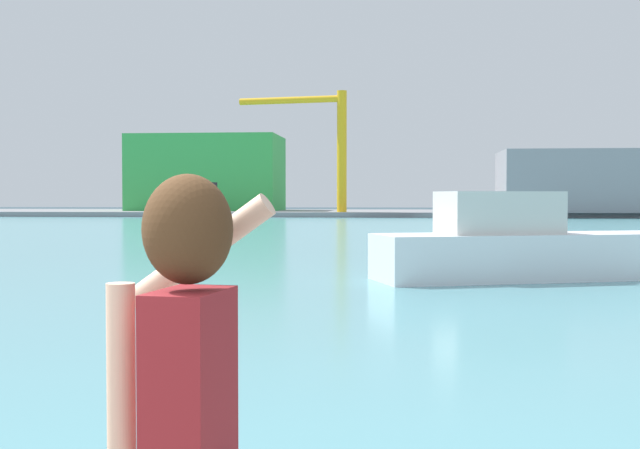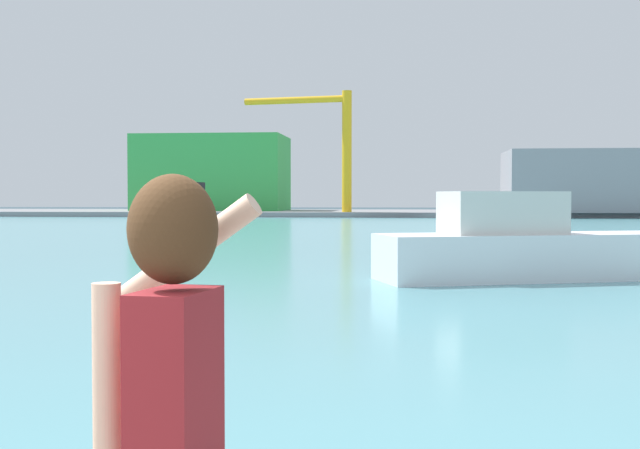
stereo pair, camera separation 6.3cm
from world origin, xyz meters
name	(u,v)px [view 1 (the left image)]	position (x,y,z in m)	size (l,w,h in m)	color
ground_plane	(373,231)	(0.00, 50.00, 0.00)	(220.00, 220.00, 0.00)	#334751
harbor_water	(374,230)	(0.00, 52.00, 0.01)	(140.00, 100.00, 0.02)	#599EA8
far_shore_dock	(386,213)	(0.00, 92.00, 0.26)	(140.00, 20.00, 0.53)	gray
person_photographer	(187,391)	(1.01, 0.71, 1.53)	(0.53, 0.56, 1.74)	#2D3342
boat_moored	(529,248)	(4.93, 20.00, 0.82)	(8.58, 4.74, 2.24)	white
warehouse_left	(208,173)	(-20.50, 93.36, 4.80)	(16.74, 10.38, 8.55)	green
warehouse_right	(583,182)	(20.19, 86.11, 3.65)	(16.55, 9.84, 6.24)	gray
port_crane	(326,136)	(-6.02, 84.62, 8.40)	(11.51, 2.85, 12.43)	yellow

